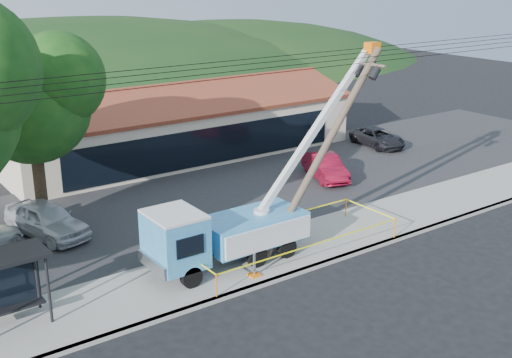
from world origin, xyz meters
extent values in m
plane|color=black|center=(0.00, 0.00, 0.00)|extent=(120.00, 120.00, 0.00)
cube|color=#98958E|center=(0.00, 2.10, 0.07)|extent=(60.00, 0.25, 0.15)
cube|color=#98958E|center=(0.00, 4.00, 0.07)|extent=(60.00, 4.00, 0.15)
cube|color=#28282B|center=(0.00, 12.00, 0.05)|extent=(60.00, 12.00, 0.10)
cube|color=beige|center=(4.00, 20.00, 1.70)|extent=(22.00, 8.00, 3.40)
cube|color=black|center=(4.00, 15.98, 1.43)|extent=(18.04, 0.08, 2.21)
cube|color=maroon|center=(4.00, 18.00, 3.90)|extent=(22.50, 4.53, 1.52)
cube|color=maroon|center=(4.00, 22.00, 3.90)|extent=(22.50, 4.53, 1.52)
cube|color=maroon|center=(4.00, 20.00, 4.55)|extent=(22.50, 0.30, 0.25)
cylinder|color=#332316|center=(-7.00, 13.00, 2.09)|extent=(0.56, 0.56, 4.18)
sphere|color=#103E11|center=(-7.00, 13.00, 5.70)|extent=(5.25, 5.25, 5.25)
sphere|color=#103E11|center=(-8.05, 13.70, 6.65)|extent=(4.20, 4.20, 4.20)
sphere|color=#103E11|center=(-5.95, 12.30, 6.84)|extent=(4.20, 4.20, 4.20)
ellipsoid|color=#153915|center=(10.00, 55.00, 0.00)|extent=(89.60, 64.00, 32.00)
ellipsoid|color=#153915|center=(30.00, 55.00, 0.00)|extent=(72.80, 52.00, 26.00)
cylinder|color=black|center=(0.00, 3.10, 7.83)|extent=(60.00, 0.02, 0.02)
cylinder|color=black|center=(0.00, 3.60, 7.95)|extent=(60.00, 0.02, 0.02)
cylinder|color=black|center=(0.00, 4.10, 8.07)|extent=(60.00, 0.02, 0.02)
cylinder|color=black|center=(0.00, 4.50, 8.19)|extent=(60.00, 0.02, 0.02)
cylinder|color=black|center=(-4.63, 3.34, 0.56)|extent=(0.84, 0.28, 0.84)
cylinder|color=black|center=(-4.63, 5.31, 0.56)|extent=(0.84, 0.28, 0.84)
cylinder|color=black|center=(-1.63, 3.34, 0.56)|extent=(0.84, 0.28, 0.84)
cylinder|color=black|center=(-1.63, 5.31, 0.56)|extent=(0.84, 0.28, 0.84)
cylinder|color=black|center=(-0.13, 3.34, 0.56)|extent=(0.84, 0.28, 0.84)
cylinder|color=black|center=(-0.13, 5.31, 0.56)|extent=(0.84, 0.28, 0.84)
cube|color=black|center=(-2.19, 4.33, 0.80)|extent=(6.18, 0.94, 0.23)
cube|color=#367FBF|center=(-4.72, 4.33, 1.73)|extent=(1.87, 2.25, 1.97)
cube|color=silver|center=(-4.72, 4.33, 2.76)|extent=(1.87, 2.25, 0.11)
cube|color=black|center=(-5.61, 4.33, 1.87)|extent=(0.07, 1.69, 0.84)
cube|color=gray|center=(-5.70, 4.33, 0.98)|extent=(0.14, 2.15, 0.47)
cube|color=#367FBF|center=(-1.16, 4.33, 1.36)|extent=(4.31, 2.25, 1.12)
cylinder|color=silver|center=(-0.69, 4.33, 1.78)|extent=(0.66, 0.66, 0.56)
cube|color=silver|center=(2.15, 4.33, 5.12)|extent=(5.88, 0.26, 6.40)
cube|color=gray|center=(2.43, 4.33, 5.36)|extent=(3.54, 0.17, 3.85)
cube|color=orange|center=(4.99, 4.14, 8.23)|extent=(0.56, 0.47, 0.47)
cube|color=orange|center=(-2.19, 2.74, 0.18)|extent=(0.42, 0.42, 0.07)
cube|color=orange|center=(0.24, 5.92, 0.18)|extent=(0.42, 0.42, 0.07)
cylinder|color=#4E3E33|center=(2.06, 3.78, 4.19)|extent=(6.12, 0.31, 8.27)
cube|color=#4E3E33|center=(4.53, 3.78, 7.60)|extent=(0.16, 1.76, 0.16)
cylinder|color=black|center=(4.34, 4.27, 7.31)|extent=(0.57, 0.35, 0.60)
cylinder|color=black|center=(4.34, 3.29, 7.31)|extent=(0.57, 0.35, 0.60)
cylinder|color=black|center=(-9.69, 3.91, 1.37)|extent=(0.10, 0.10, 2.43)
cylinder|color=black|center=(-9.71, 5.12, 1.37)|extent=(0.10, 0.10, 2.43)
cube|color=black|center=(-10.82, 4.50, 2.63)|extent=(2.65, 1.65, 0.12)
cube|color=black|center=(-10.82, 5.16, 1.37)|extent=(2.43, 0.08, 2.03)
cube|color=black|center=(-10.82, 4.50, 0.71)|extent=(2.23, 0.43, 0.08)
cylinder|color=orange|center=(-4.26, 2.17, 0.61)|extent=(0.06, 0.06, 0.92)
cylinder|color=orange|center=(5.00, 2.17, 0.61)|extent=(0.06, 0.06, 0.92)
cylinder|color=orange|center=(5.00, 5.30, 0.61)|extent=(0.06, 0.06, 0.92)
cylinder|color=orange|center=(-4.26, 5.30, 0.61)|extent=(0.06, 0.06, 0.92)
cube|color=yellow|center=(0.37, 2.17, 1.02)|extent=(9.26, 0.01, 0.06)
cube|color=yellow|center=(5.00, 3.74, 1.02)|extent=(0.01, 3.12, 0.06)
cube|color=yellow|center=(0.37, 5.30, 1.02)|extent=(9.26, 0.01, 0.06)
cube|color=yellow|center=(-4.26, 3.74, 1.02)|extent=(0.01, 3.12, 0.06)
imported|color=silver|center=(-7.36, 11.35, 0.00)|extent=(3.05, 4.92, 1.56)
imported|color=maroon|center=(8.18, 10.39, 0.00)|extent=(2.81, 4.42, 1.37)
imported|color=black|center=(15.69, 13.63, 0.00)|extent=(2.50, 4.47, 1.18)
camera|label=1|loc=(-15.14, -15.51, 11.43)|focal=45.00mm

